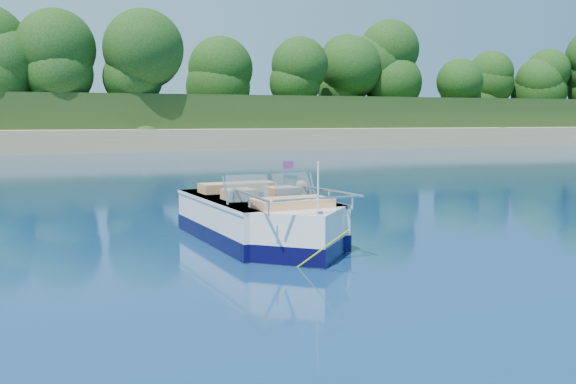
# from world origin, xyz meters

# --- Properties ---
(ground) EXTENTS (160.00, 160.00, 0.00)m
(ground) POSITION_xyz_m (0.00, 0.00, 0.00)
(ground) COLOR #091743
(ground) RESTS_ON ground
(shoreline) EXTENTS (170.00, 59.00, 6.00)m
(shoreline) POSITION_xyz_m (0.00, 63.77, 0.98)
(shoreline) COLOR tan
(shoreline) RESTS_ON ground
(treeline) EXTENTS (150.00, 7.12, 8.19)m
(treeline) POSITION_xyz_m (0.04, 41.01, 5.55)
(treeline) COLOR black
(treeline) RESTS_ON ground
(motorboat) EXTENTS (2.27, 5.42, 1.81)m
(motorboat) POSITION_xyz_m (-3.20, 1.84, 0.35)
(motorboat) COLOR white
(motorboat) RESTS_ON ground
(tow_tube) EXTENTS (1.64, 1.64, 0.36)m
(tow_tube) POSITION_xyz_m (-1.68, 3.61, 0.09)
(tow_tube) COLOR yellow
(tow_tube) RESTS_ON ground
(boy) EXTENTS (0.53, 0.79, 1.42)m
(boy) POSITION_xyz_m (-1.81, 3.67, 0.00)
(boy) COLOR tan
(boy) RESTS_ON ground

